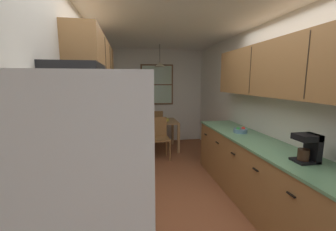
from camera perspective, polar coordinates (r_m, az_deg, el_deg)
ground_plane at (r=3.82m, az=1.72°, el=-17.35°), size 12.00×12.00×0.00m
wall_left at (r=3.43m, az=-20.83°, el=1.40°), size 0.10×9.00×2.55m
wall_right at (r=3.94m, az=21.42°, el=2.30°), size 0.10×9.00×2.55m
wall_back at (r=6.05m, az=-3.33°, el=5.08°), size 4.40×0.10×2.55m
ceiling_slab at (r=3.53m, az=1.94°, el=23.71°), size 4.40×9.00×0.08m
stove_range at (r=2.24m, az=-17.46°, el=-24.70°), size 0.66×0.66×1.10m
microwave_over_range at (r=1.89m, az=-22.68°, el=7.71°), size 0.39×0.59×0.32m
counter_left at (r=3.40m, az=-14.70°, el=-12.78°), size 0.64×1.94×0.90m
upper_cabinets_left at (r=3.13m, az=-18.47°, el=12.10°), size 0.33×2.02×0.70m
counter_right at (r=3.19m, az=24.07°, el=-14.77°), size 0.64×3.35×0.90m
upper_cabinets_right at (r=2.98m, az=28.66°, el=10.86°), size 0.33×3.03×0.70m
dining_table at (r=5.35m, az=-2.08°, el=-2.71°), size 0.83×0.79×0.73m
dining_chair_near at (r=4.78m, az=-2.29°, el=-5.42°), size 0.42×0.42×0.90m
dining_chair_far at (r=5.95m, az=-3.26°, el=-2.51°), size 0.40×0.40×0.90m
pendant_light at (r=5.25m, az=-2.17°, el=13.38°), size 0.26×0.26×0.51m
back_window at (r=5.97m, az=-2.91°, el=8.14°), size 0.89×0.05×1.09m
trash_bin at (r=4.53m, az=-9.60°, el=-9.36°), size 0.31×0.31×0.55m
storage_canister at (r=2.56m, az=-16.45°, el=-7.48°), size 0.12×0.12×0.17m
dish_towel at (r=2.34m, az=-7.65°, el=-21.84°), size 0.02×0.16×0.24m
coffee_maker at (r=2.57m, az=33.16°, el=-7.07°), size 0.22×0.18×0.28m
fruit_bowl at (r=3.57m, az=18.61°, el=-3.74°), size 0.21×0.21×0.09m
table_serving_bowl at (r=5.31m, az=-0.88°, el=-1.12°), size 0.21×0.21×0.06m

